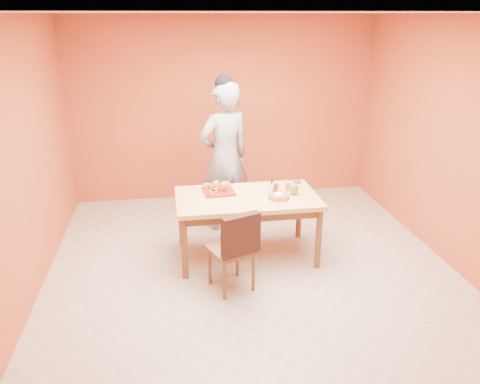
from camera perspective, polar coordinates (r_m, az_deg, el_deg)
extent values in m
plane|color=#B8B29D|center=(5.23, 1.69, -10.08)|extent=(5.00, 5.00, 0.00)
plane|color=white|center=(4.48, 2.07, 21.02)|extent=(5.00, 5.00, 0.00)
plane|color=#CD4C2F|center=(7.08, -2.00, 9.99)|extent=(4.50, 0.00, 4.50)
plane|color=#CD4C2F|center=(4.80, -25.55, 2.62)|extent=(0.00, 5.00, 5.00)
plane|color=#CD4C2F|center=(5.55, 25.41, 4.89)|extent=(0.00, 5.00, 5.00)
cube|color=#DBAE72|center=(5.30, 0.85, -0.76)|extent=(1.60, 0.90, 0.05)
cube|color=brown|center=(5.32, 0.85, -1.51)|extent=(1.48, 0.78, 0.10)
cylinder|color=brown|center=(5.03, -6.79, -6.90)|extent=(0.07, 0.07, 0.71)
cylinder|color=brown|center=(5.74, -7.16, -3.29)|extent=(0.07, 0.07, 0.71)
cylinder|color=brown|center=(5.28, 9.54, -5.66)|extent=(0.07, 0.07, 0.71)
cylinder|color=brown|center=(5.95, 7.22, -2.37)|extent=(0.07, 0.07, 0.71)
imported|color=gray|center=(6.02, -1.89, 4.26)|extent=(0.83, 0.70, 1.93)
cube|color=#99130D|center=(5.40, -2.63, 0.08)|extent=(0.37, 0.37, 0.02)
cylinder|color=#99130D|center=(5.46, -2.50, 0.26)|extent=(0.27, 0.27, 0.01)
cylinder|color=white|center=(5.20, 4.71, -0.89)|extent=(0.36, 0.36, 0.01)
cylinder|color=#C16D32|center=(5.19, 4.72, -0.54)|extent=(0.28, 0.28, 0.06)
cube|color=silver|center=(5.34, 4.38, 0.51)|extent=(0.13, 0.28, 0.01)
ellipsoid|color=olive|center=(5.34, 6.57, 0.38)|extent=(0.14, 0.12, 0.14)
cylinder|color=#DE2152|center=(5.47, 5.87, 0.63)|extent=(0.08, 0.08, 0.09)
cylinder|color=#391B0F|center=(5.75, 6.94, 1.28)|extent=(0.10, 0.10, 0.03)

